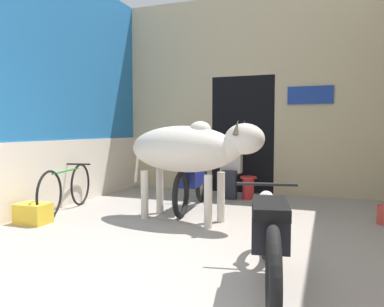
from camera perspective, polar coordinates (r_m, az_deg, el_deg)
name	(u,v)px	position (r m, az deg, el deg)	size (l,w,h in m)	color
wall_left_shopfront	(47,90)	(6.54, -21.19, 9.02)	(0.25, 5.30, 4.01)	#236BAD
wall_back_with_doorway	(249,110)	(7.99, 8.70, 6.55)	(5.33, 0.93, 4.01)	#C6B289
cow	(188,149)	(5.27, -0.55, 0.62)	(2.14, 1.00, 1.45)	beige
motorcycle_near	(269,232)	(3.22, 11.61, -11.70)	(0.62, 2.05, 0.79)	black
motorcycle_far	(192,181)	(6.14, 0.04, -4.28)	(0.58, 2.00, 0.79)	black
bicycle	(66,188)	(6.28, -18.59, -5.08)	(0.52, 1.73, 0.73)	black
shopkeeper_seated	(231,165)	(7.14, 5.91, -1.82)	(0.40, 0.33, 1.19)	#282833
plastic_stool	(248,187)	(7.10, 8.57, -5.07)	(0.31, 0.31, 0.43)	red
crate	(33,213)	(5.70, -23.05, -8.40)	(0.44, 0.32, 0.28)	gold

